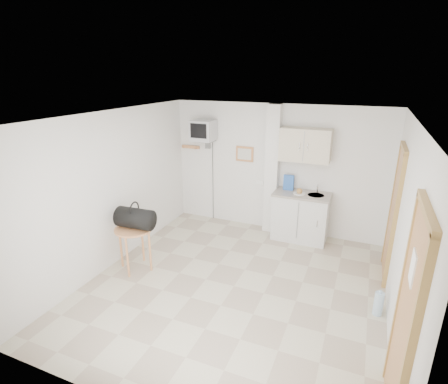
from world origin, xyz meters
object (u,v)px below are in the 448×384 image
at_px(duffel_bag, 135,218).
at_px(water_bottle, 378,304).
at_px(crt_television, 203,131).
at_px(round_table, 134,234).

bearing_deg(duffel_bag, water_bottle, 1.19).
bearing_deg(crt_television, water_bottle, -28.78).
distance_m(crt_television, water_bottle, 4.30).
bearing_deg(round_table, water_bottle, 4.32).
bearing_deg(round_table, crt_television, 84.70).
height_order(crt_television, water_bottle, crt_television).
xyz_separation_m(crt_television, duffel_bag, (-0.17, -2.13, -1.05)).
relative_size(duffel_bag, water_bottle, 1.65).
relative_size(round_table, duffel_bag, 1.19).
xyz_separation_m(round_table, duffel_bag, (0.03, 0.03, 0.27)).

